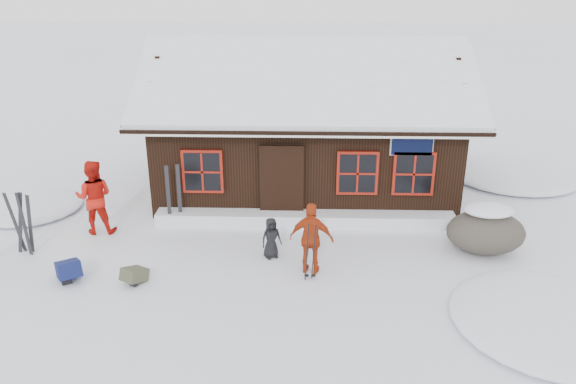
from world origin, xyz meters
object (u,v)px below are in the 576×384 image
boulder (486,231)px  ski_poles (310,253)px  skier_crouched (271,238)px  skier_orange_left (94,197)px  skier_orange_right (312,239)px  backpack_blue (69,273)px  ski_pair_left (25,224)px  backpack_olive (135,277)px

boulder → ski_poles: bearing=-161.2°
ski_poles → skier_crouched: bearing=132.7°
skier_crouched → boulder: boulder is taller
skier_orange_left → skier_orange_right: (5.29, -1.84, -0.13)m
skier_orange_right → backpack_blue: bearing=16.1°
boulder → ski_pair_left: size_ratio=1.16×
skier_orange_left → ski_pair_left: 1.67m
skier_orange_left → ski_poles: bearing=152.0°
boulder → backpack_olive: boulder is taller
boulder → backpack_blue: size_ratio=2.90×
skier_orange_right → boulder: bearing=-154.4°
ski_poles → backpack_olive: bearing=-175.6°
skier_orange_left → ski_pair_left: bearing=37.1°
skier_orange_right → backpack_olive: skier_orange_right is taller
skier_orange_right → boulder: 4.15m
skier_orange_left → skier_crouched: size_ratio=1.94×
skier_crouched → backpack_olive: bearing=177.2°
skier_orange_right → skier_crouched: (-0.90, 0.65, -0.32)m
skier_orange_right → ski_pair_left: skier_orange_right is taller
backpack_blue → skier_orange_left: bearing=62.8°
ski_pair_left → backpack_blue: (1.41, -1.19, -0.55)m
backpack_olive → skier_crouched: bearing=52.8°
boulder → backpack_olive: bearing=-167.9°
ski_pair_left → backpack_olive: bearing=-12.7°
skier_orange_right → backpack_olive: size_ratio=3.27×
boulder → ski_pair_left: bearing=-178.0°
backpack_olive → skier_orange_left: bearing=152.7°
skier_orange_right → backpack_olive: (-3.68, -0.58, -0.67)m
skier_crouched → boulder: size_ratio=0.54×
skier_crouched → boulder: bearing=-21.6°
backpack_blue → backpack_olive: (1.41, -0.09, -0.03)m
skier_orange_right → backpack_blue: skier_orange_right is taller
skier_orange_left → boulder: bearing=169.4°
boulder → backpack_olive: 7.87m
skier_orange_right → ski_poles: skier_orange_right is taller
backpack_blue → ski_pair_left: bearing=107.7°
skier_orange_left → ski_poles: (5.26, -2.13, -0.31)m
skier_crouched → boulder: (4.90, 0.43, 0.05)m
skier_orange_left → backpack_olive: skier_orange_left is taller
ski_pair_left → skier_orange_left: bearing=54.8°
ski_pair_left → boulder: bearing=13.8°
skier_crouched → ski_poles: (0.87, -0.94, 0.14)m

